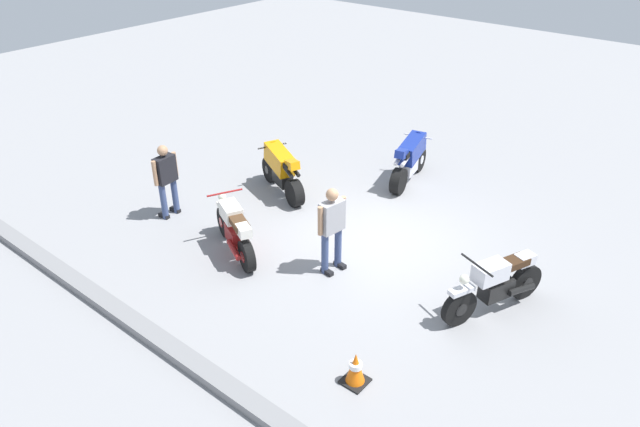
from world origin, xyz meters
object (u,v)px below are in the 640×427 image
object	(u,v)px
motorcycle_orange_sportbike	(281,169)
motorcycle_silver_cruiser	(496,284)
person_in_black_shirt	(166,177)
traffic_cone	(355,368)
person_in_gray_shirt	(332,225)
motorcycle_cream_vintage	(235,230)
motorcycle_blue_sportbike	(410,158)

from	to	relation	value
motorcycle_orange_sportbike	motorcycle_silver_cruiser	distance (m)	5.63
person_in_black_shirt	traffic_cone	distance (m)	6.07
person_in_gray_shirt	traffic_cone	world-z (taller)	person_in_gray_shirt
motorcycle_silver_cruiser	motorcycle_cream_vintage	bearing A→B (deg)	-50.31
person_in_gray_shirt	person_in_black_shirt	world-z (taller)	person_in_gray_shirt
motorcycle_orange_sportbike	motorcycle_silver_cruiser	bearing A→B (deg)	-165.87
person_in_black_shirt	traffic_cone	size ratio (longest dim) A/B	3.04
motorcycle_blue_sportbike	person_in_black_shirt	world-z (taller)	person_in_black_shirt
motorcycle_cream_vintage	person_in_gray_shirt	size ratio (longest dim) A/B	1.10
motorcycle_blue_sportbike	person_in_gray_shirt	bearing A→B (deg)	-179.58
person_in_gray_shirt	person_in_black_shirt	bearing A→B (deg)	-162.38
person_in_gray_shirt	traffic_cone	xyz separation A→B (m)	(-2.00, 1.98, -0.68)
motorcycle_cream_vintage	traffic_cone	world-z (taller)	motorcycle_cream_vintage
motorcycle_orange_sportbike	motorcycle_blue_sportbike	bearing A→B (deg)	-106.53
motorcycle_orange_sportbike	motorcycle_blue_sportbike	world-z (taller)	same
motorcycle_orange_sportbike	person_in_black_shirt	xyz separation A→B (m)	(1.12, 2.27, 0.31)
motorcycle_orange_sportbike	motorcycle_silver_cruiser	xyz separation A→B (m)	(-5.56, 0.89, -0.07)
motorcycle_blue_sportbike	traffic_cone	bearing A→B (deg)	-165.91
motorcycle_orange_sportbike	motorcycle_silver_cruiser	world-z (taller)	motorcycle_orange_sportbike
motorcycle_silver_cruiser	person_in_black_shirt	xyz separation A→B (m)	(6.68, 1.38, 0.39)
motorcycle_silver_cruiser	person_in_black_shirt	bearing A→B (deg)	-56.58
motorcycle_orange_sportbike	motorcycle_cream_vintage	xyz separation A→B (m)	(-0.98, 2.37, -0.11)
motorcycle_silver_cruiser	motorcycle_blue_sportbike	bearing A→B (deg)	-109.89
motorcycle_orange_sportbike	motorcycle_blue_sportbike	xyz separation A→B (m)	(-1.94, -2.33, 0.00)
motorcycle_blue_sportbike	motorcycle_orange_sportbike	bearing A→B (deg)	129.02
motorcycle_blue_sportbike	traffic_cone	xyz separation A→B (m)	(-2.82, 5.97, -0.33)
motorcycle_blue_sportbike	person_in_gray_shirt	size ratio (longest dim) A/B	1.18
person_in_gray_shirt	motorcycle_orange_sportbike	bearing A→B (deg)	157.58
motorcycle_silver_cruiser	motorcycle_blue_sportbike	xyz separation A→B (m)	(3.62, -3.22, 0.07)
motorcycle_orange_sportbike	person_in_black_shirt	size ratio (longest dim) A/B	1.16
motorcycle_cream_vintage	motorcycle_silver_cruiser	bearing A→B (deg)	-136.39
motorcycle_silver_cruiser	motorcycle_cream_vintage	xyz separation A→B (m)	(4.58, 1.48, -0.03)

